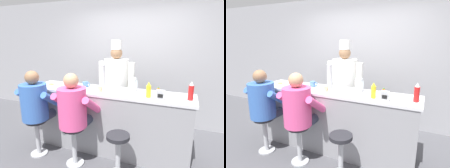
% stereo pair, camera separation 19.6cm
% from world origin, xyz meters
% --- Properties ---
extents(ground_plane, '(20.00, 20.00, 0.00)m').
position_xyz_m(ground_plane, '(0.00, 0.00, 0.00)').
color(ground_plane, '#4C4C51').
extents(wall_back, '(10.00, 0.06, 2.70)m').
position_xyz_m(wall_back, '(0.00, 1.63, 1.35)').
color(wall_back, '#99999E').
rests_on(wall_back, ground_plane).
extents(diner_counter, '(2.67, 0.58, 1.03)m').
position_xyz_m(diner_counter, '(0.00, 0.29, 0.51)').
color(diner_counter, gray).
rests_on(diner_counter, ground_plane).
extents(ketchup_bottle_red, '(0.07, 0.07, 0.26)m').
position_xyz_m(ketchup_bottle_red, '(1.24, 0.25, 1.15)').
color(ketchup_bottle_red, red).
rests_on(ketchup_bottle_red, diner_counter).
extents(mustard_bottle_yellow, '(0.07, 0.07, 0.22)m').
position_xyz_m(mustard_bottle_yellow, '(0.69, 0.17, 1.13)').
color(mustard_bottle_yellow, yellow).
rests_on(mustard_bottle_yellow, diner_counter).
extents(hot_sauce_bottle_orange, '(0.03, 0.03, 0.13)m').
position_xyz_m(hot_sauce_bottle_orange, '(0.81, 0.26, 1.09)').
color(hot_sauce_bottle_orange, orange).
rests_on(hot_sauce_bottle_orange, diner_counter).
extents(water_pitcher_clear, '(0.13, 0.12, 0.21)m').
position_xyz_m(water_pitcher_clear, '(0.40, 0.39, 1.13)').
color(water_pitcher_clear, silver).
rests_on(water_pitcher_clear, diner_counter).
extents(breakfast_plate, '(0.23, 0.23, 0.05)m').
position_xyz_m(breakfast_plate, '(-1.03, 0.22, 1.04)').
color(breakfast_plate, white).
rests_on(breakfast_plate, diner_counter).
extents(cereal_bowl, '(0.15, 0.15, 0.05)m').
position_xyz_m(cereal_bowl, '(-0.67, 0.21, 1.05)').
color(cereal_bowl, white).
rests_on(cereal_bowl, diner_counter).
extents(coffee_mug_blue, '(0.14, 0.09, 0.09)m').
position_xyz_m(coffee_mug_blue, '(-0.42, 0.35, 1.07)').
color(coffee_mug_blue, '#4C7AB2').
rests_on(coffee_mug_blue, diner_counter).
extents(coffee_mug_tan, '(0.13, 0.08, 0.09)m').
position_xyz_m(coffee_mug_tan, '(-0.07, 0.18, 1.07)').
color(coffee_mug_tan, beige).
rests_on(coffee_mug_tan, diner_counter).
extents(cup_stack_steel, '(0.09, 0.09, 0.39)m').
position_xyz_m(cup_stack_steel, '(-0.11, 0.39, 1.22)').
color(cup_stack_steel, '#B7BABF').
rests_on(cup_stack_steel, diner_counter).
extents(napkin_dispenser_chrome, '(0.11, 0.07, 0.14)m').
position_xyz_m(napkin_dispenser_chrome, '(0.86, 0.09, 1.10)').
color(napkin_dispenser_chrome, silver).
rests_on(napkin_dispenser_chrome, diner_counter).
extents(diner_seated_blue, '(0.60, 0.59, 1.37)m').
position_xyz_m(diner_seated_blue, '(-0.96, -0.24, 0.85)').
color(diner_seated_blue, '#B2B5BA').
rests_on(diner_seated_blue, ground_plane).
extents(diner_seated_pink, '(0.60, 0.60, 1.38)m').
position_xyz_m(diner_seated_pink, '(-0.28, -0.24, 0.85)').
color(diner_seated_pink, '#B2B5BA').
rests_on(diner_seated_pink, ground_plane).
extents(empty_stool_round, '(0.31, 0.31, 0.61)m').
position_xyz_m(empty_stool_round, '(0.40, -0.27, 0.41)').
color(empty_stool_round, '#B2B5BA').
rests_on(empty_stool_round, ground_plane).
extents(cook_in_whites_near, '(0.71, 0.45, 1.81)m').
position_xyz_m(cook_in_whites_near, '(-0.05, 0.87, 1.00)').
color(cook_in_whites_near, '#232328').
rests_on(cook_in_whites_near, ground_plane).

